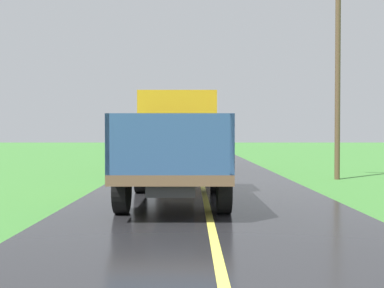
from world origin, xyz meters
TOP-DOWN VIEW (x-y plane):
  - banana_truck_near at (-0.71, 8.98)m, footprint 2.38×5.82m
  - banana_truck_far at (-0.66, 19.40)m, footprint 2.38×5.82m
  - utility_pole_roadside at (5.21, 14.54)m, footprint 2.49×0.20m

SIDE VIEW (x-z plane):
  - banana_truck_near at x=-0.71m, z-range 0.05..2.85m
  - banana_truck_far at x=-0.66m, z-range 0.06..2.86m
  - utility_pole_roadside at x=5.21m, z-range 0.36..8.22m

